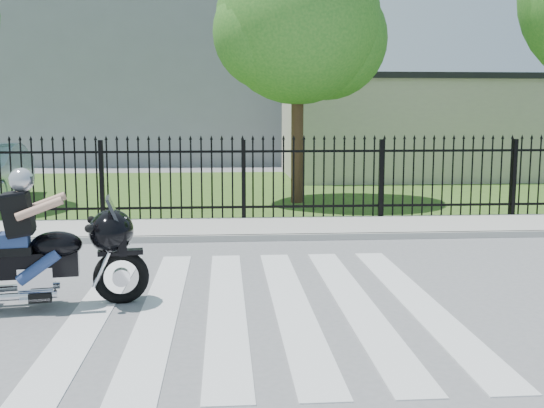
{
  "coord_description": "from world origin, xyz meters",
  "views": [
    {
      "loc": [
        -0.41,
        -7.6,
        2.34
      ],
      "look_at": [
        0.3,
        1.83,
        1.0
      ],
      "focal_mm": 42.0,
      "sensor_mm": 36.0,
      "label": 1
    }
  ],
  "objects": [
    {
      "name": "ground",
      "position": [
        0.0,
        0.0,
        0.0
      ],
      "size": [
        120.0,
        120.0,
        0.0
      ],
      "primitive_type": "plane",
      "color": "slate",
      "rests_on": "ground"
    },
    {
      "name": "crosswalk",
      "position": [
        0.0,
        0.0,
        0.01
      ],
      "size": [
        5.0,
        5.5,
        0.01
      ],
      "primitive_type": null,
      "color": "silver",
      "rests_on": "ground"
    },
    {
      "name": "sidewalk",
      "position": [
        0.0,
        5.0,
        0.06
      ],
      "size": [
        40.0,
        2.0,
        0.12
      ],
      "primitive_type": "cube",
      "color": "#ADAAA3",
      "rests_on": "ground"
    },
    {
      "name": "curb",
      "position": [
        0.0,
        4.0,
        0.06
      ],
      "size": [
        40.0,
        0.12,
        0.12
      ],
      "primitive_type": "cube",
      "color": "#ADAAA3",
      "rests_on": "ground"
    },
    {
      "name": "grass_strip",
      "position": [
        0.0,
        12.0,
        0.01
      ],
      "size": [
        40.0,
        12.0,
        0.02
      ],
      "primitive_type": "cube",
      "color": "#2E501B",
      "rests_on": "ground"
    },
    {
      "name": "iron_fence",
      "position": [
        0.0,
        6.0,
        0.9
      ],
      "size": [
        26.0,
        0.04,
        1.8
      ],
      "color": "black",
      "rests_on": "ground"
    },
    {
      "name": "tree_mid",
      "position": [
        1.5,
        9.0,
        4.67
      ],
      "size": [
        4.2,
        4.2,
        6.78
      ],
      "color": "#382316",
      "rests_on": "ground"
    },
    {
      "name": "building_low",
      "position": [
        7.0,
        16.0,
        1.75
      ],
      "size": [
        10.0,
        6.0,
        3.5
      ],
      "primitive_type": "cube",
      "color": "#BFB89F",
      "rests_on": "ground"
    },
    {
      "name": "building_low_roof",
      "position": [
        7.0,
        16.0,
        3.6
      ],
      "size": [
        10.2,
        6.2,
        0.2
      ],
      "primitive_type": "cube",
      "color": "black",
      "rests_on": "building_low"
    },
    {
      "name": "building_tall",
      "position": [
        -3.0,
        26.0,
        6.0
      ],
      "size": [
        15.0,
        10.0,
        12.0
      ],
      "primitive_type": "cube",
      "color": "gray",
      "rests_on": "ground"
    },
    {
      "name": "motorcycle_rider",
      "position": [
        -2.74,
        0.05,
        0.72
      ],
      "size": [
        2.64,
        1.11,
        1.75
      ],
      "rotation": [
        0.0,
        0.0,
        0.16
      ],
      "color": "black",
      "rests_on": "ground"
    }
  ]
}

